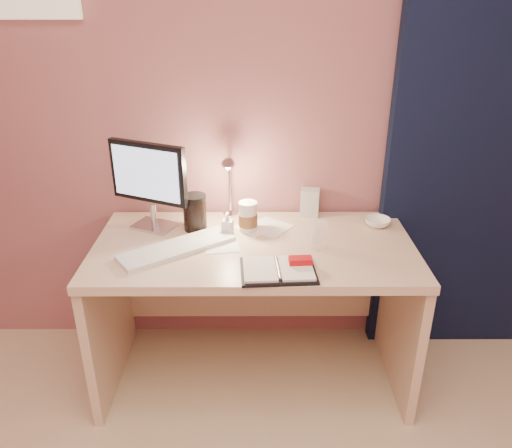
{
  "coord_description": "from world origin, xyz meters",
  "views": [
    {
      "loc": [
        0.0,
        -0.56,
        1.73
      ],
      "look_at": [
        0.01,
        1.33,
        0.85
      ],
      "focal_mm": 35.0,
      "sensor_mm": 36.0,
      "label": 1
    }
  ],
  "objects_px": {
    "monitor": "(150,178)",
    "desk_lamp": "(229,182)",
    "clear_cup": "(319,235)",
    "bowl": "(378,222)",
    "dark_jar": "(195,214)",
    "coffee_cup": "(248,217)",
    "keyboard": "(177,248)",
    "desk": "(254,280)",
    "planner": "(280,269)",
    "lotion_bottle": "(227,224)",
    "product_box": "(310,202)"
  },
  "relations": [
    {
      "from": "clear_cup",
      "to": "desk",
      "type": "bearing_deg",
      "value": 158.18
    },
    {
      "from": "desk",
      "to": "coffee_cup",
      "type": "distance_m",
      "value": 0.3
    },
    {
      "from": "monitor",
      "to": "lotion_bottle",
      "type": "height_order",
      "value": "monitor"
    },
    {
      "from": "keyboard",
      "to": "desk_lamp",
      "type": "bearing_deg",
      "value": 17.64
    },
    {
      "from": "clear_cup",
      "to": "desk_lamp",
      "type": "bearing_deg",
      "value": 145.95
    },
    {
      "from": "bowl",
      "to": "desk",
      "type": "bearing_deg",
      "value": -169.12
    },
    {
      "from": "bowl",
      "to": "desk_lamp",
      "type": "xyz_separation_m",
      "value": [
        -0.7,
        0.04,
        0.19
      ]
    },
    {
      "from": "desk",
      "to": "monitor",
      "type": "xyz_separation_m",
      "value": [
        -0.47,
        0.1,
        0.47
      ]
    },
    {
      "from": "dark_jar",
      "to": "planner",
      "type": "bearing_deg",
      "value": -46.36
    },
    {
      "from": "lotion_bottle",
      "to": "planner",
      "type": "bearing_deg",
      "value": -56.61
    },
    {
      "from": "coffee_cup",
      "to": "product_box",
      "type": "distance_m",
      "value": 0.35
    },
    {
      "from": "coffee_cup",
      "to": "bowl",
      "type": "height_order",
      "value": "coffee_cup"
    },
    {
      "from": "monitor",
      "to": "dark_jar",
      "type": "relative_size",
      "value": 2.72
    },
    {
      "from": "desk",
      "to": "desk_lamp",
      "type": "relative_size",
      "value": 4.25
    },
    {
      "from": "coffee_cup",
      "to": "desk_lamp",
      "type": "xyz_separation_m",
      "value": [
        -0.09,
        0.09,
        0.14
      ]
    },
    {
      "from": "clear_cup",
      "to": "bowl",
      "type": "relative_size",
      "value": 1.0
    },
    {
      "from": "monitor",
      "to": "lotion_bottle",
      "type": "distance_m",
      "value": 0.4
    },
    {
      "from": "planner",
      "to": "dark_jar",
      "type": "xyz_separation_m",
      "value": [
        -0.37,
        0.39,
        0.06
      ]
    },
    {
      "from": "clear_cup",
      "to": "bowl",
      "type": "xyz_separation_m",
      "value": [
        0.3,
        0.22,
        -0.04
      ]
    },
    {
      "from": "keyboard",
      "to": "bowl",
      "type": "height_order",
      "value": "bowl"
    },
    {
      "from": "monitor",
      "to": "coffee_cup",
      "type": "xyz_separation_m",
      "value": [
        0.44,
        -0.04,
        -0.18
      ]
    },
    {
      "from": "dark_jar",
      "to": "clear_cup",
      "type": "bearing_deg",
      "value": -19.25
    },
    {
      "from": "monitor",
      "to": "desk_lamp",
      "type": "relative_size",
      "value": 1.24
    },
    {
      "from": "coffee_cup",
      "to": "clear_cup",
      "type": "relative_size",
      "value": 1.17
    },
    {
      "from": "product_box",
      "to": "coffee_cup",
      "type": "bearing_deg",
      "value": -139.99
    },
    {
      "from": "clear_cup",
      "to": "desk_lamp",
      "type": "relative_size",
      "value": 0.36
    },
    {
      "from": "bowl",
      "to": "clear_cup",
      "type": "bearing_deg",
      "value": -143.66
    },
    {
      "from": "monitor",
      "to": "coffee_cup",
      "type": "relative_size",
      "value": 2.91
    },
    {
      "from": "planner",
      "to": "lotion_bottle",
      "type": "height_order",
      "value": "lotion_bottle"
    },
    {
      "from": "monitor",
      "to": "bowl",
      "type": "height_order",
      "value": "monitor"
    },
    {
      "from": "keyboard",
      "to": "coffee_cup",
      "type": "relative_size",
      "value": 3.58
    },
    {
      "from": "monitor",
      "to": "desk_lamp",
      "type": "height_order",
      "value": "monitor"
    },
    {
      "from": "desk",
      "to": "planner",
      "type": "distance_m",
      "value": 0.4
    },
    {
      "from": "monitor",
      "to": "planner",
      "type": "bearing_deg",
      "value": -11.32
    },
    {
      "from": "clear_cup",
      "to": "dark_jar",
      "type": "height_order",
      "value": "dark_jar"
    },
    {
      "from": "dark_jar",
      "to": "keyboard",
      "type": "bearing_deg",
      "value": -105.19
    },
    {
      "from": "desk",
      "to": "planner",
      "type": "height_order",
      "value": "planner"
    },
    {
      "from": "monitor",
      "to": "keyboard",
      "type": "bearing_deg",
      "value": -34.35
    },
    {
      "from": "keyboard",
      "to": "lotion_bottle",
      "type": "bearing_deg",
      "value": 1.11
    },
    {
      "from": "bowl",
      "to": "desk_lamp",
      "type": "height_order",
      "value": "desk_lamp"
    },
    {
      "from": "planner",
      "to": "clear_cup",
      "type": "height_order",
      "value": "clear_cup"
    },
    {
      "from": "monitor",
      "to": "clear_cup",
      "type": "distance_m",
      "value": 0.79
    },
    {
      "from": "desk",
      "to": "bowl",
      "type": "distance_m",
      "value": 0.64
    },
    {
      "from": "desk",
      "to": "bowl",
      "type": "xyz_separation_m",
      "value": [
        0.58,
        0.11,
        0.24
      ]
    },
    {
      "from": "desk",
      "to": "product_box",
      "type": "xyz_separation_m",
      "value": [
        0.27,
        0.24,
        0.29
      ]
    },
    {
      "from": "clear_cup",
      "to": "lotion_bottle",
      "type": "bearing_deg",
      "value": 160.99
    },
    {
      "from": "planner",
      "to": "coffee_cup",
      "type": "distance_m",
      "value": 0.4
    },
    {
      "from": "planner",
      "to": "desk_lamp",
      "type": "bearing_deg",
      "value": 111.77
    },
    {
      "from": "planner",
      "to": "desk_lamp",
      "type": "distance_m",
      "value": 0.55
    },
    {
      "from": "lotion_bottle",
      "to": "dark_jar",
      "type": "relative_size",
      "value": 0.7
    }
  ]
}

